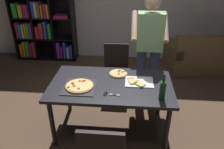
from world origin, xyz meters
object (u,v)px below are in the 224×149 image
object	(u,v)px
dining_table	(111,89)
chair_far_side	(116,67)
couch	(209,57)
wine_bottle	(163,90)
bookshelf	(43,20)
person_serving_pizza	(149,46)
kitchen_scissors	(109,94)
second_pizza_plain	(118,73)
pepperoni_pizza_on_tray	(80,86)

from	to	relation	value
dining_table	chair_far_side	size ratio (longest dim) A/B	1.74
couch	wine_bottle	size ratio (longest dim) A/B	5.67
bookshelf	person_serving_pizza	size ratio (longest dim) A/B	1.11
kitchen_scissors	second_pizza_plain	xyz separation A→B (m)	(0.08, 0.51, 0.01)
couch	wine_bottle	world-z (taller)	wine_bottle
dining_table	pepperoni_pizza_on_tray	size ratio (longest dim) A/B	3.83
dining_table	second_pizza_plain	size ratio (longest dim) A/B	6.28
bookshelf	wine_bottle	size ratio (longest dim) A/B	6.17
dining_table	wine_bottle	xyz separation A→B (m)	(0.61, -0.29, 0.20)
dining_table	kitchen_scissors	world-z (taller)	kitchen_scissors
bookshelf	person_serving_pizza	bearing A→B (deg)	-36.12
bookshelf	pepperoni_pizza_on_tray	world-z (taller)	bookshelf
kitchen_scissors	bookshelf	bearing A→B (deg)	123.62
chair_far_side	bookshelf	xyz separation A→B (m)	(-1.76, 1.43, 0.41)
second_pizza_plain	bookshelf	bearing A→B (deg)	130.87
couch	pepperoni_pizza_on_tray	size ratio (longest dim) A/B	4.39
person_serving_pizza	second_pizza_plain	size ratio (longest dim) A/B	7.04
dining_table	bookshelf	world-z (taller)	bookshelf
bookshelf	kitchen_scissors	bearing A→B (deg)	-56.38
couch	second_pizza_plain	size ratio (longest dim) A/B	7.21
pepperoni_pizza_on_tray	kitchen_scissors	world-z (taller)	pepperoni_pizza_on_tray
dining_table	wine_bottle	size ratio (longest dim) A/B	4.94
dining_table	pepperoni_pizza_on_tray	distance (m)	0.41
couch	kitchen_scissors	distance (m)	2.98
chair_far_side	dining_table	bearing A→B (deg)	-90.00
bookshelf	second_pizza_plain	xyz separation A→B (m)	(1.83, -2.12, -0.16)
dining_table	chair_far_side	bearing A→B (deg)	90.00
pepperoni_pizza_on_tray	kitchen_scissors	distance (m)	0.40
pepperoni_pizza_on_tray	wine_bottle	distance (m)	1.01
bookshelf	second_pizza_plain	world-z (taller)	bookshelf
couch	bookshelf	xyz separation A→B (m)	(-3.66, 0.39, 0.62)
chair_far_side	wine_bottle	xyz separation A→B (m)	(0.61, -1.24, 0.36)
pepperoni_pizza_on_tray	second_pizza_plain	world-z (taller)	pepperoni_pizza_on_tray
couch	kitchen_scissors	size ratio (longest dim) A/B	9.13
dining_table	person_serving_pizza	xyz separation A→B (m)	(0.51, 0.72, 0.33)
couch	second_pizza_plain	xyz separation A→B (m)	(-1.83, -1.73, 0.46)
dining_table	couch	xyz separation A→B (m)	(1.91, 1.99, -0.37)
couch	bookshelf	size ratio (longest dim) A/B	0.92
couch	kitchen_scissors	bearing A→B (deg)	-130.49
chair_far_side	bookshelf	size ratio (longest dim) A/B	0.46
dining_table	bookshelf	bearing A→B (deg)	126.45
couch	person_serving_pizza	distance (m)	2.01
pepperoni_pizza_on_tray	bookshelf	bearing A→B (deg)	118.78
dining_table	bookshelf	distance (m)	2.96
couch	chair_far_side	bearing A→B (deg)	-151.31
chair_far_side	person_serving_pizza	bearing A→B (deg)	-23.32
chair_far_side	couch	xyz separation A→B (m)	(1.91, 1.04, -0.21)
second_pizza_plain	chair_far_side	bearing A→B (deg)	96.54
couch	second_pizza_plain	bearing A→B (deg)	-136.59
pepperoni_pizza_on_tray	second_pizza_plain	xyz separation A→B (m)	(0.46, 0.38, -0.00)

